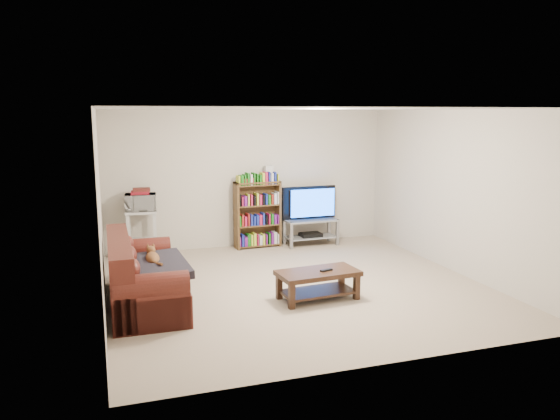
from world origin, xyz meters
name	(u,v)px	position (x,y,z in m)	size (l,w,h in m)	color
floor	(296,286)	(0.00, 0.00, 0.00)	(5.00, 5.00, 0.00)	#BEA78D
ceiling	(297,109)	(0.00, 0.00, 2.40)	(5.00, 5.00, 0.00)	white
wall_back	(249,179)	(0.00, 2.50, 1.20)	(5.00, 5.00, 0.00)	beige
wall_front	(389,241)	(0.00, -2.50, 1.20)	(5.00, 5.00, 0.00)	beige
wall_left	(100,210)	(-2.50, 0.00, 1.20)	(5.00, 5.00, 0.00)	beige
wall_right	(455,192)	(2.50, 0.00, 1.20)	(5.00, 5.00, 0.00)	beige
sofa	(139,281)	(-2.09, -0.10, 0.30)	(0.87, 1.98, 0.85)	#501B14
blanket	(154,267)	(-1.92, -0.23, 0.51)	(0.76, 0.99, 0.10)	#24212A
cat	(153,258)	(-1.92, -0.05, 0.57)	(0.22, 0.54, 0.16)	brown
coffee_table	(318,280)	(0.08, -0.59, 0.26)	(1.07, 0.60, 0.37)	#321D11
remote	(326,270)	(0.18, -0.63, 0.38)	(0.17, 0.05, 0.02)	black
tv_stand	(311,227)	(1.05, 2.15, 0.32)	(0.95, 0.44, 0.47)	#999EA3
television	(311,203)	(1.05, 2.15, 0.76)	(1.01, 0.13, 0.58)	black
dvd_player	(311,235)	(1.05, 2.15, 0.19)	(0.38, 0.26, 0.06)	black
bookshelf	(258,213)	(0.10, 2.29, 0.61)	(0.83, 0.30, 1.17)	#53391C
shelf_clutter	(262,175)	(0.20, 2.31, 1.28)	(0.60, 0.21, 0.28)	silver
microwave_stand	(142,228)	(-1.89, 2.17, 0.51)	(0.53, 0.40, 0.79)	silver
microwave	(141,202)	(-1.89, 2.17, 0.93)	(0.49, 0.33, 0.27)	silver
game_boxes	(140,192)	(-1.89, 2.17, 1.09)	(0.29, 0.25, 0.05)	maroon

